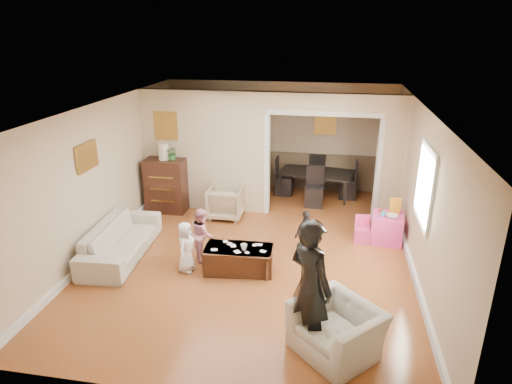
% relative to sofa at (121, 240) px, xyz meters
% --- Properties ---
extents(floor, '(7.00, 7.00, 0.00)m').
position_rel_sofa_xyz_m(floor, '(2.28, 0.60, -0.30)').
color(floor, '#A8582B').
rests_on(floor, ground).
extents(partition_left, '(2.75, 0.18, 2.60)m').
position_rel_sofa_xyz_m(partition_left, '(0.90, 2.40, 1.00)').
color(partition_left, tan).
rests_on(partition_left, ground).
extents(partition_right, '(0.55, 0.18, 2.60)m').
position_rel_sofa_xyz_m(partition_right, '(4.75, 2.40, 1.00)').
color(partition_right, tan).
rests_on(partition_right, ground).
extents(partition_header, '(2.22, 0.18, 0.35)m').
position_rel_sofa_xyz_m(partition_header, '(3.38, 2.40, 2.12)').
color(partition_header, tan).
rests_on(partition_header, partition_right).
extents(window_pane, '(0.03, 0.95, 1.10)m').
position_rel_sofa_xyz_m(window_pane, '(5.01, 0.20, 1.25)').
color(window_pane, white).
rests_on(window_pane, ground).
extents(framed_art_partition, '(0.45, 0.03, 0.55)m').
position_rel_sofa_xyz_m(framed_art_partition, '(0.08, 2.30, 1.55)').
color(framed_art_partition, brown).
rests_on(framed_art_partition, partition_left).
extents(framed_art_sofa_wall, '(0.03, 0.55, 0.40)m').
position_rel_sofa_xyz_m(framed_art_sofa_wall, '(-0.43, -0.00, 1.50)').
color(framed_art_sofa_wall, brown).
extents(framed_art_alcove, '(0.45, 0.03, 0.55)m').
position_rel_sofa_xyz_m(framed_art_alcove, '(3.38, 4.04, 1.40)').
color(framed_art_alcove, brown).
extents(sofa, '(0.94, 2.12, 0.61)m').
position_rel_sofa_xyz_m(sofa, '(0.00, 0.00, 0.00)').
color(sofa, beige).
rests_on(sofa, ground).
extents(armchair_back, '(0.72, 0.74, 0.66)m').
position_rel_sofa_xyz_m(armchair_back, '(1.42, 1.96, 0.03)').
color(armchair_back, tan).
rests_on(armchair_back, ground).
extents(armchair_front, '(1.31, 1.31, 0.64)m').
position_rel_sofa_xyz_m(armchair_front, '(3.75, -1.88, 0.02)').
color(armchair_front, beige).
rests_on(armchair_front, ground).
extents(dresser, '(0.85, 0.48, 1.17)m').
position_rel_sofa_xyz_m(dresser, '(0.07, 2.07, 0.28)').
color(dresser, '#361710').
rests_on(dresser, ground).
extents(table_lamp, '(0.22, 0.22, 0.36)m').
position_rel_sofa_xyz_m(table_lamp, '(0.07, 2.07, 1.05)').
color(table_lamp, beige).
rests_on(table_lamp, dresser).
extents(potted_plant, '(0.27, 0.24, 0.30)m').
position_rel_sofa_xyz_m(potted_plant, '(0.27, 2.07, 1.02)').
color(potted_plant, '#336B2F').
rests_on(potted_plant, dresser).
extents(coffee_table, '(1.17, 0.67, 0.42)m').
position_rel_sofa_xyz_m(coffee_table, '(2.15, -0.16, -0.09)').
color(coffee_table, '#3D2213').
rests_on(coffee_table, ground).
extents(coffee_cup, '(0.12, 0.12, 0.10)m').
position_rel_sofa_xyz_m(coffee_cup, '(2.25, -0.21, 0.17)').
color(coffee_cup, white).
rests_on(coffee_cup, coffee_table).
extents(play_table, '(0.61, 0.61, 0.54)m').
position_rel_sofa_xyz_m(play_table, '(4.67, 1.37, -0.03)').
color(play_table, '#FF43AA').
rests_on(play_table, ground).
extents(cereal_box, '(0.21, 0.09, 0.30)m').
position_rel_sofa_xyz_m(cereal_box, '(4.79, 1.47, 0.39)').
color(cereal_box, yellow).
rests_on(cereal_box, play_table).
extents(cyan_cup, '(0.08, 0.08, 0.08)m').
position_rel_sofa_xyz_m(cyan_cup, '(4.57, 1.32, 0.28)').
color(cyan_cup, '#28C9C7').
rests_on(cyan_cup, play_table).
extents(toy_block, '(0.09, 0.08, 0.05)m').
position_rel_sofa_xyz_m(toy_block, '(4.55, 1.49, 0.26)').
color(toy_block, red).
rests_on(toy_block, play_table).
extents(play_bowl, '(0.24, 0.24, 0.05)m').
position_rel_sofa_xyz_m(play_bowl, '(4.72, 1.25, 0.26)').
color(play_bowl, silver).
rests_on(play_bowl, play_table).
extents(dining_table, '(1.85, 1.25, 0.60)m').
position_rel_sofa_xyz_m(dining_table, '(3.23, 3.56, -0.00)').
color(dining_table, black).
rests_on(dining_table, ground).
extents(adult_person, '(0.76, 0.74, 1.76)m').
position_rel_sofa_xyz_m(adult_person, '(3.41, -1.84, 0.58)').
color(adult_person, black).
rests_on(adult_person, ground).
extents(child_kneel_a, '(0.31, 0.44, 0.87)m').
position_rel_sofa_xyz_m(child_kneel_a, '(1.30, -0.31, 0.13)').
color(child_kneel_a, white).
rests_on(child_kneel_a, ground).
extents(child_kneel_b, '(0.52, 0.57, 0.94)m').
position_rel_sofa_xyz_m(child_kneel_b, '(1.45, 0.14, 0.17)').
color(child_kneel_b, pink).
rests_on(child_kneel_b, ground).
extents(child_toddler, '(0.49, 0.50, 0.84)m').
position_rel_sofa_xyz_m(child_toddler, '(3.20, 0.59, 0.12)').
color(child_toddler, black).
rests_on(child_toddler, ground).
extents(craft_papers, '(0.90, 0.45, 0.00)m').
position_rel_sofa_xyz_m(craft_papers, '(2.17, -0.15, 0.12)').
color(craft_papers, white).
rests_on(craft_papers, coffee_table).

